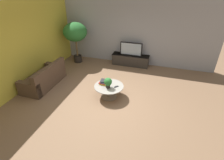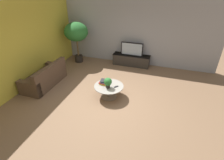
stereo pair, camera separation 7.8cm
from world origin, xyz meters
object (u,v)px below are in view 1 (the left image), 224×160
at_px(media_console, 130,60).
at_px(potted_palm_tall, 75,33).
at_px(coffee_table, 109,89).
at_px(potted_plant_tabletop, 108,82).
at_px(couch_by_wall, 45,79).
at_px(television, 131,49).

xyz_separation_m(media_console, potted_palm_tall, (-2.52, -0.42, 1.14)).
distance_m(media_console, coffee_table, 2.76).
bearing_deg(potted_plant_tabletop, potted_palm_tall, 134.13).
bearing_deg(couch_by_wall, television, 135.63).
distance_m(coffee_table, potted_plant_tabletop, 0.35).
xyz_separation_m(television, potted_palm_tall, (-2.52, -0.41, 0.61)).
bearing_deg(television, potted_plant_tabletop, -92.85).
xyz_separation_m(media_console, coffee_table, (-0.15, -2.76, 0.04)).
bearing_deg(coffee_table, media_console, 86.86).
bearing_deg(television, potted_palm_tall, -170.67).
distance_m(television, couch_by_wall, 3.90).
height_order(television, coffee_table, television).
xyz_separation_m(couch_by_wall, potted_palm_tall, (0.18, 2.35, 1.12)).
relative_size(television, potted_plant_tabletop, 2.78).
height_order(television, potted_palm_tall, potted_palm_tall).
relative_size(television, coffee_table, 1.00).
height_order(media_console, couch_by_wall, couch_by_wall).
xyz_separation_m(media_console, television, (-0.00, -0.00, 0.53)).
relative_size(coffee_table, potted_palm_tall, 0.52).
distance_m(media_console, potted_palm_tall, 2.80).
relative_size(television, couch_by_wall, 0.55).
bearing_deg(media_console, couch_by_wall, -134.35).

